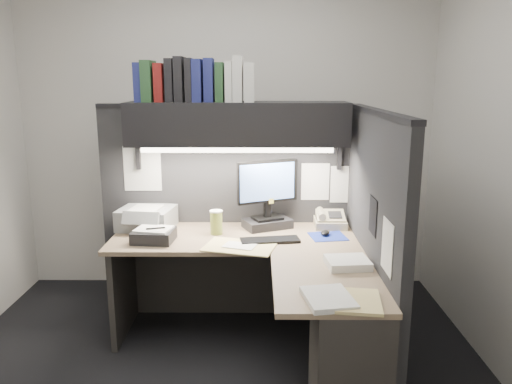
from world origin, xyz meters
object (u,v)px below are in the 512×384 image
monitor (267,201)px  telephone (330,220)px  keyboard (270,240)px  desk (284,310)px  printer (147,218)px  overhead_shelf (238,123)px  notebook_stack (154,236)px  coffee_cup (216,223)px

monitor → telephone: monitor is taller
keyboard → desk: bearing=-88.8°
desk → monitor: (-0.09, 0.76, 0.49)m
monitor → printer: bearing=156.8°
overhead_shelf → monitor: bearing=2.1°
notebook_stack → desk: bearing=-27.1°
telephone → desk: bearing=-114.6°
overhead_shelf → monitor: size_ratio=3.08×
telephone → coffee_cup: size_ratio=1.49×
printer → notebook_stack: 0.33m
monitor → telephone: size_ratio=2.10×
keyboard → notebook_stack: 0.79m
overhead_shelf → printer: 0.97m
keyboard → telephone: size_ratio=1.66×
overhead_shelf → notebook_stack: (-0.56, -0.31, -0.73)m
overhead_shelf → printer: (-0.68, -0.00, -0.69)m
notebook_stack → coffee_cup: bearing=22.4°
keyboard → printer: size_ratio=1.05×
coffee_cup → notebook_stack: 0.45m
monitor → printer: monitor is taller
desk → telephone: 0.94m
telephone → notebook_stack: bearing=-163.1°
monitor → notebook_stack: monitor is taller
overhead_shelf → telephone: size_ratio=6.45×
monitor → coffee_cup: bearing=178.5°
desk → keyboard: (-0.07, 0.44, 0.30)m
telephone → coffee_cup: 0.85m
coffee_cup → notebook_stack: (-0.41, -0.17, -0.04)m
printer → notebook_stack: printer is taller
desk → coffee_cup: coffee_cup is taller
coffee_cup → printer: coffee_cup is taller
overhead_shelf → keyboard: overhead_shelf is taller
desk → keyboard: 0.53m
overhead_shelf → keyboard: 0.85m
desk → printer: (-0.98, 0.75, 0.36)m
monitor → coffee_cup: size_ratio=3.12×
coffee_cup → printer: bearing=165.0°
overhead_shelf → coffee_cup: overhead_shelf is taller
desk → printer: bearing=142.4°
monitor → notebook_stack: bearing=178.6°
monitor → coffee_cup: monitor is taller
keyboard → coffee_cup: coffee_cup is taller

